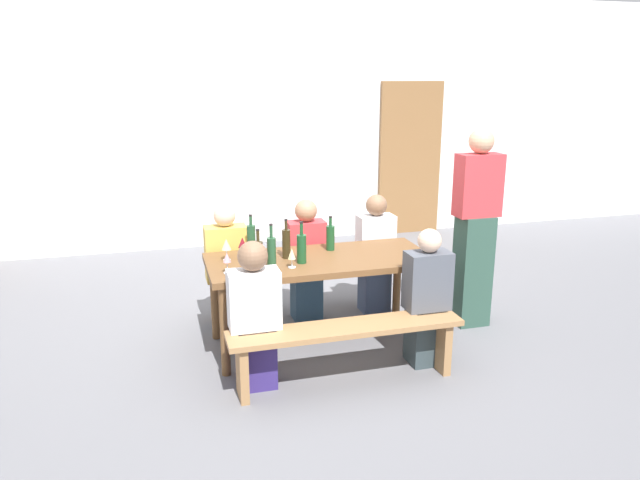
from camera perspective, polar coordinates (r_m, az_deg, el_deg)
ground_plane at (r=5.11m, az=0.00°, el=-9.78°), size 24.00×24.00×0.00m
back_wall at (r=7.93m, az=-6.75°, el=11.17°), size 14.00×0.20×3.20m
wooden_door at (r=8.49m, az=8.57°, el=7.65°), size 0.90×0.06×2.10m
tasting_table at (r=4.86m, az=0.00°, el=-2.67°), size 1.82×0.79×0.75m
bench_near at (r=4.36m, az=2.53°, el=-9.39°), size 1.72×0.30×0.45m
bench_far at (r=5.60m, az=-1.94°, el=-3.61°), size 1.72×0.30×0.45m
wine_bottle_0 at (r=4.56m, az=-4.64°, el=-1.13°), size 0.07×0.07×0.35m
wine_bottle_1 at (r=4.81m, az=-3.24°, el=-0.30°), size 0.07×0.07×0.32m
wine_bottle_2 at (r=4.96m, az=-6.57°, el=0.15°), size 0.07×0.07×0.33m
wine_bottle_3 at (r=4.49m, az=-5.89°, el=-1.50°), size 0.07×0.07×0.33m
wine_bottle_4 at (r=4.68m, az=-1.77°, el=-0.76°), size 0.08×0.08×0.33m
wine_bottle_5 at (r=5.03m, az=1.00°, el=0.27°), size 0.07×0.07×0.29m
wine_glass_0 at (r=4.80m, az=-8.92°, el=-0.47°), size 0.08×0.08×0.18m
wine_glass_1 at (r=4.49m, az=-8.86°, el=-1.77°), size 0.06×0.06×0.16m
wine_glass_2 at (r=4.83m, az=-7.40°, el=-0.32°), size 0.07×0.07×0.17m
wine_glass_3 at (r=4.57m, az=-2.71°, el=-1.40°), size 0.06×0.06×0.15m
seated_guest_near_0 at (r=4.28m, az=-6.25°, el=-7.41°), size 0.36×0.24×1.08m
seated_guest_near_1 at (r=4.67m, az=10.12°, el=-5.73°), size 0.34×0.24×1.08m
seated_guest_far_0 at (r=5.29m, az=-8.87°, el=-2.90°), size 0.36×0.24×1.12m
seated_guest_far_1 at (r=5.41m, az=-1.32°, el=-2.19°), size 0.34×0.24×1.12m
seated_guest_far_2 at (r=5.60m, az=5.27°, el=-1.59°), size 0.34×0.24×1.13m
standing_host at (r=5.39m, az=14.56°, el=0.77°), size 0.38×0.24×1.75m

